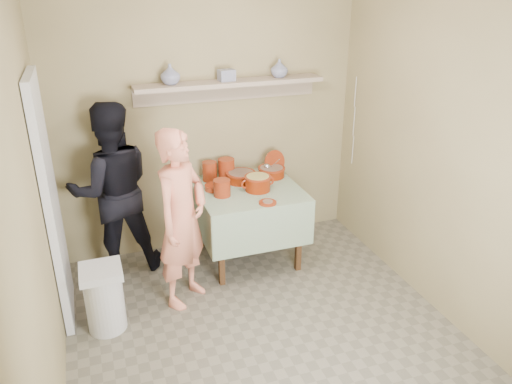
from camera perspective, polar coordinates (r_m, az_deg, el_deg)
name	(u,v)px	position (r m, az deg, el deg)	size (l,w,h in m)	color
ground	(270,343)	(4.06, 1.56, -16.82)	(3.50, 3.50, 0.00)	#6E6857
tile_panel	(52,204)	(4.18, -22.33, -1.25)	(0.06, 0.70, 2.00)	silver
plate_stack_a	(210,171)	(4.93, -5.32, 2.38)	(0.14, 0.14, 0.19)	maroon
plate_stack_b	(226,168)	(4.98, -3.40, 2.72)	(0.16, 0.16, 0.20)	maroon
bowl_stack	(222,188)	(4.57, -3.91, 0.47)	(0.16, 0.16, 0.16)	maroon
empty_bowl	(214,187)	(4.72, -4.82, 0.54)	(0.18, 0.18, 0.05)	maroon
propped_lid	(275,162)	(5.09, 2.15, 3.46)	(0.24, 0.24, 0.02)	maroon
vase_right	(279,68)	(4.93, 2.69, 13.94)	(0.16, 0.16, 0.17)	navy
vase_left	(170,74)	(4.65, -9.78, 13.13)	(0.18, 0.18, 0.18)	navy
ceramic_box	(227,75)	(4.76, -3.39, 13.18)	(0.15, 0.10, 0.10)	navy
person_cook	(182,219)	(4.17, -8.45, -3.10)	(0.57, 0.37, 1.55)	#F08667
person_helper	(112,190)	(4.74, -16.10, 0.20)	(0.80, 0.62, 1.64)	black
room_shell	(272,145)	(3.25, 1.87, 5.34)	(3.04, 3.54, 2.62)	#9A8C5E
serving_table	(248,199)	(4.81, -0.96, -0.83)	(0.97, 0.97, 0.76)	#4C2D16
cazuela_meat_a	(241,176)	(4.89, -1.73, 1.84)	(0.30, 0.30, 0.10)	#641806
cazuela_meat_b	(271,171)	(5.01, 1.78, 2.41)	(0.28, 0.28, 0.10)	#641806
ladle	(268,167)	(4.99, 1.33, 2.93)	(0.08, 0.26, 0.19)	silver
cazuela_rice	(258,182)	(4.68, 0.20, 1.17)	(0.33, 0.25, 0.14)	#641806
front_plate	(268,202)	(4.43, 1.34, -1.20)	(0.16, 0.16, 0.03)	maroon
wall_shelf	(230,85)	(4.82, -3.05, 12.11)	(1.80, 0.25, 0.21)	tan
trash_bin	(104,298)	(4.20, -16.94, -11.54)	(0.32, 0.32, 0.56)	silver
electrical_cord	(354,121)	(5.25, 11.14, 7.92)	(0.01, 0.05, 0.90)	silver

